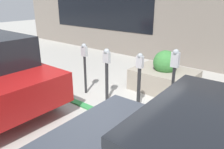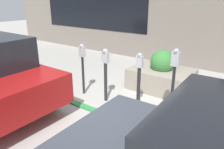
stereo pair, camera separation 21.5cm
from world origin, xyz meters
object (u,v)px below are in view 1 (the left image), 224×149
parking_meter_fourth (85,60)px  planter_box (164,77)px  parking_meter_nearest (174,75)px  parking_meter_middle (107,68)px  parking_meter_second (139,77)px

parking_meter_fourth → planter_box: bearing=-134.8°
parking_meter_nearest → parking_meter_fourth: bearing=0.8°
parking_meter_middle → parking_meter_fourth: parking_meter_fourth is taller
parking_meter_second → parking_meter_fourth: size_ratio=1.00×
parking_meter_second → parking_meter_middle: bearing=0.9°
planter_box → parking_meter_second: bearing=94.7°
parking_meter_second → parking_meter_middle: (0.89, 0.01, 0.02)m
parking_meter_middle → parking_meter_second: bearing=-179.1°
parking_meter_fourth → parking_meter_second: bearing=-178.9°
parking_meter_middle → planter_box: bearing=-117.5°
parking_meter_nearest → parking_meter_fourth: size_ratio=1.15×
parking_meter_second → planter_box: bearing=-85.3°
parking_meter_fourth → parking_meter_nearest: bearing=-179.2°
parking_meter_second → parking_meter_fourth: 1.61m
parking_meter_nearest → parking_meter_fourth: (2.36, 0.03, -0.13)m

